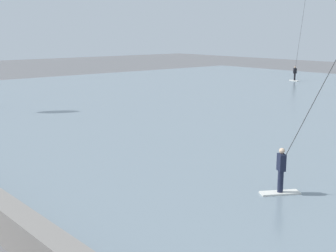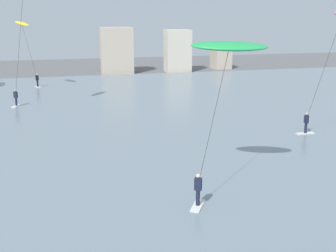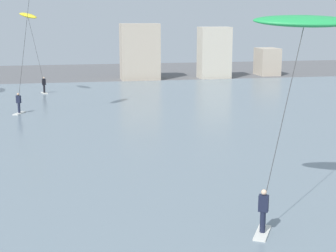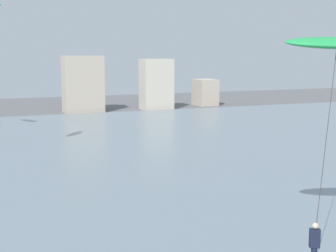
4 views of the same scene
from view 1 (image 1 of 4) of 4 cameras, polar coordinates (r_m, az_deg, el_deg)
The scene contains 1 object.
seawall_barrier at distance 14.28m, azimuth -18.98°, elevation -10.56°, with size 60.00×0.70×1.06m, color slate.
Camera 1 is at (12.52, -0.69, 5.72)m, focal length 50.55 mm.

